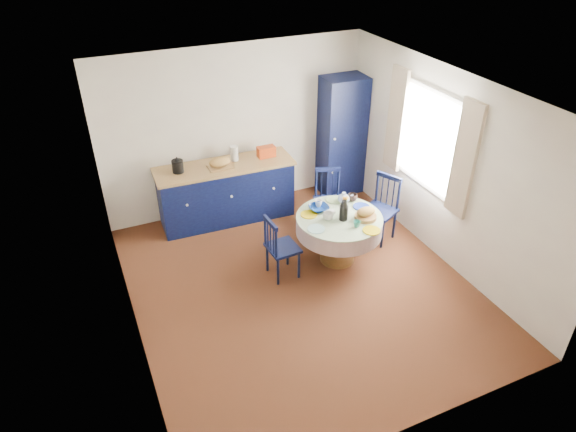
# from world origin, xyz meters

# --- Properties ---
(floor) EXTENTS (4.50, 4.50, 0.00)m
(floor) POSITION_xyz_m (0.00, 0.00, 0.00)
(floor) COLOR black
(floor) RESTS_ON ground
(ceiling) EXTENTS (4.50, 4.50, 0.00)m
(ceiling) POSITION_xyz_m (0.00, 0.00, 2.50)
(ceiling) COLOR white
(ceiling) RESTS_ON wall_back
(wall_back) EXTENTS (4.00, 0.02, 2.50)m
(wall_back) POSITION_xyz_m (0.00, 2.25, 1.25)
(wall_back) COLOR beige
(wall_back) RESTS_ON floor
(wall_left) EXTENTS (0.02, 4.50, 2.50)m
(wall_left) POSITION_xyz_m (-2.00, 0.00, 1.25)
(wall_left) COLOR beige
(wall_left) RESTS_ON floor
(wall_right) EXTENTS (0.02, 4.50, 2.50)m
(wall_right) POSITION_xyz_m (2.00, 0.00, 1.25)
(wall_right) COLOR beige
(wall_right) RESTS_ON floor
(window) EXTENTS (0.10, 1.74, 1.45)m
(window) POSITION_xyz_m (1.95, 0.30, 1.52)
(window) COLOR white
(window) RESTS_ON wall_right
(kitchen_counter) EXTENTS (2.03, 0.71, 1.14)m
(kitchen_counter) POSITION_xyz_m (-0.32, 1.90, 0.46)
(kitchen_counter) COLOR black
(kitchen_counter) RESTS_ON floor
(pantry_cabinet) EXTENTS (0.68, 0.50, 1.90)m
(pantry_cabinet) POSITION_xyz_m (1.66, 2.00, 0.95)
(pantry_cabinet) COLOR black
(pantry_cabinet) RESTS_ON floor
(dining_table) EXTENTS (1.12, 1.12, 0.95)m
(dining_table) POSITION_xyz_m (0.70, 0.30, 0.56)
(dining_table) COLOR #5A3319
(dining_table) RESTS_ON floor
(chair_left) EXTENTS (0.39, 0.41, 0.87)m
(chair_left) POSITION_xyz_m (-0.14, 0.30, 0.44)
(chair_left) COLOR black
(chair_left) RESTS_ON floor
(chair_far) EXTENTS (0.50, 0.49, 0.90)m
(chair_far) POSITION_xyz_m (0.96, 1.09, 0.45)
(chair_far) COLOR black
(chair_far) RESTS_ON floor
(chair_right) EXTENTS (0.55, 0.56, 0.95)m
(chair_right) POSITION_xyz_m (1.49, 0.53, 0.48)
(chair_right) COLOR black
(chair_right) RESTS_ON floor
(mug_a) EXTENTS (0.13, 0.13, 0.10)m
(mug_a) POSITION_xyz_m (0.53, 0.31, 0.72)
(mug_a) COLOR silver
(mug_a) RESTS_ON dining_table
(mug_b) EXTENTS (0.09, 0.09, 0.08)m
(mug_b) POSITION_xyz_m (0.78, 0.01, 0.72)
(mug_b) COLOR #29796B
(mug_b) RESTS_ON dining_table
(mug_c) EXTENTS (0.13, 0.13, 0.10)m
(mug_c) POSITION_xyz_m (1.05, 0.59, 0.72)
(mug_c) COLOR black
(mug_c) RESTS_ON dining_table
(mug_d) EXTENTS (0.10, 0.10, 0.10)m
(mug_d) POSITION_xyz_m (0.57, 0.65, 0.72)
(mug_d) COLOR silver
(mug_d) RESTS_ON dining_table
(cobalt_bowl) EXTENTS (0.26, 0.26, 0.06)m
(cobalt_bowl) POSITION_xyz_m (0.53, 0.56, 0.70)
(cobalt_bowl) COLOR navy
(cobalt_bowl) RESTS_ON dining_table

